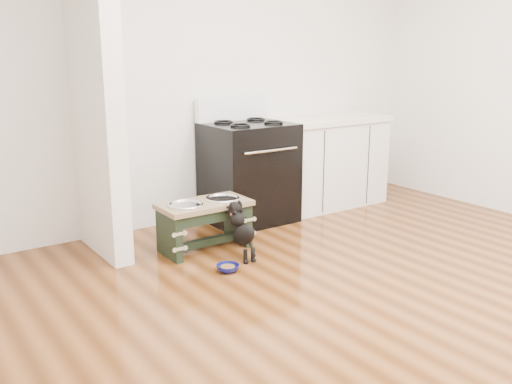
# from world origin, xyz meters

# --- Properties ---
(ground) EXTENTS (5.00, 5.00, 0.00)m
(ground) POSITION_xyz_m (0.00, 0.00, 0.00)
(ground) COLOR #49250D
(ground) RESTS_ON ground
(room_shell) EXTENTS (5.00, 5.00, 5.00)m
(room_shell) POSITION_xyz_m (0.00, 0.00, 1.62)
(room_shell) COLOR silver
(room_shell) RESTS_ON ground
(partition_wall) EXTENTS (0.15, 0.80, 2.70)m
(partition_wall) POSITION_xyz_m (-1.18, 2.10, 1.35)
(partition_wall) COLOR silver
(partition_wall) RESTS_ON ground
(oven_range) EXTENTS (0.76, 0.69, 1.14)m
(oven_range) POSITION_xyz_m (0.25, 2.16, 0.48)
(oven_range) COLOR black
(oven_range) RESTS_ON ground
(cabinet_run) EXTENTS (1.24, 0.64, 0.91)m
(cabinet_run) POSITION_xyz_m (1.23, 2.18, 0.45)
(cabinet_run) COLOR silver
(cabinet_run) RESTS_ON ground
(dog_feeder) EXTENTS (0.72, 0.39, 0.41)m
(dog_feeder) POSITION_xyz_m (-0.49, 1.68, 0.28)
(dog_feeder) COLOR black
(dog_feeder) RESTS_ON ground
(puppy) EXTENTS (0.13, 0.37, 0.44)m
(puppy) POSITION_xyz_m (-0.36, 1.35, 0.24)
(puppy) COLOR black
(puppy) RESTS_ON ground
(floor_bowl) EXTENTS (0.21, 0.21, 0.05)m
(floor_bowl) POSITION_xyz_m (-0.60, 1.18, 0.03)
(floor_bowl) COLOR #0C105A
(floor_bowl) RESTS_ON ground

